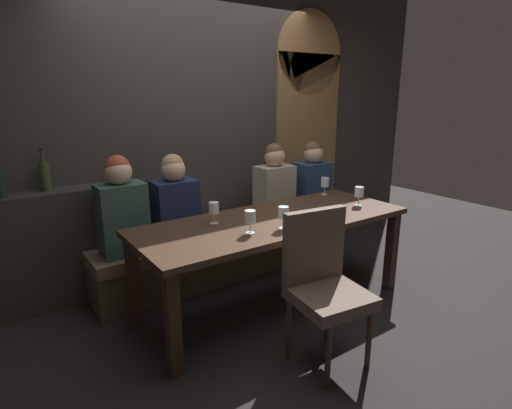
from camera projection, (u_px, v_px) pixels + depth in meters
ground at (273, 303)px, 3.39m from camera, size 9.00×9.00×0.00m
back_wall_tiled at (198, 112)px, 3.95m from camera, size 6.00×0.12×3.00m
arched_door at (307, 121)px, 4.68m from camera, size 0.90×0.05×2.55m
back_counter at (38, 252)px, 3.22m from camera, size 1.10×0.28×0.95m
dining_table at (274, 229)px, 3.21m from camera, size 2.20×0.84×0.74m
banquette_bench at (229, 252)px, 3.88m from camera, size 2.50×0.44×0.45m
chair_near_side at (323, 278)px, 2.58m from camera, size 0.49×0.49×0.98m
diner_redhead at (122, 208)px, 3.16m from camera, size 0.36×0.24×0.78m
diner_bearded at (175, 202)px, 3.41m from camera, size 0.36×0.24×0.76m
diner_far_end at (274, 184)px, 4.02m from camera, size 0.36×0.24×0.77m
diner_near_end at (312, 180)px, 4.27m from camera, size 0.36×0.24×0.75m
wine_bottle_pale_label at (45, 175)px, 3.15m from camera, size 0.08×0.08×0.33m
wine_glass_center_front at (359, 192)px, 3.52m from camera, size 0.08×0.08×0.16m
wine_glass_near_left at (325, 183)px, 3.90m from camera, size 0.08×0.08×0.16m
wine_glass_end_right at (214, 209)px, 3.03m from camera, size 0.08×0.08×0.16m
wine_glass_far_right at (250, 217)px, 2.82m from camera, size 0.08×0.08×0.16m
wine_glass_far_left at (283, 213)px, 2.92m from camera, size 0.08×0.08×0.16m
dessert_plate at (312, 219)px, 3.12m from camera, size 0.19×0.19×0.05m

